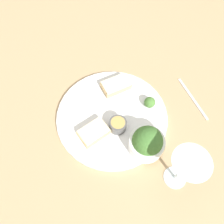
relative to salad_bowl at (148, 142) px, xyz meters
name	(u,v)px	position (x,y,z in m)	size (l,w,h in m)	color
ground_plane	(112,117)	(0.00, -0.14, -0.05)	(4.00, 4.00, 0.00)	tan
dinner_plate	(112,116)	(0.00, -0.14, -0.04)	(0.35, 0.35, 0.01)	white
salad_bowl	(148,142)	(0.00, 0.00, 0.00)	(0.10, 0.10, 0.09)	white
sauce_ramekin	(118,125)	(0.02, -0.10, -0.02)	(0.05, 0.05, 0.04)	#4C4C4C
cheese_toast_near	(116,85)	(-0.08, -0.21, -0.02)	(0.10, 0.08, 0.03)	tan
cheese_toast_far	(94,132)	(0.09, -0.13, -0.02)	(0.09, 0.07, 0.03)	tan
wine_glass	(186,167)	(0.00, 0.11, 0.06)	(0.09, 0.09, 0.15)	silver
garnish	(150,102)	(-0.11, -0.09, -0.02)	(0.04, 0.04, 0.04)	#477533
fork	(193,98)	(-0.24, -0.01, -0.05)	(0.07, 0.17, 0.01)	silver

